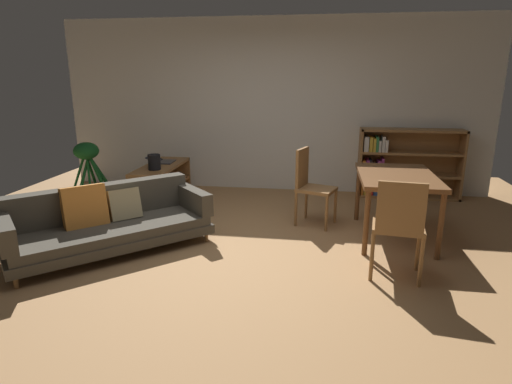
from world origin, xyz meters
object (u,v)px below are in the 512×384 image
open_laptop (162,161)px  fabric_couch (107,221)px  desk_speaker (154,162)px  potted_floor_plant (88,167)px  media_console (162,184)px  bookshelf (402,163)px  dining_chair_far (399,223)px  dining_table (397,181)px  dining_chair_near (311,183)px

open_laptop → fabric_couch: bearing=-86.9°
desk_speaker → potted_floor_plant: potted_floor_plant is taller
media_console → desk_speaker: 0.50m
media_console → bookshelf: size_ratio=0.87×
media_console → dining_chair_far: (3.01, -2.01, 0.26)m
potted_floor_plant → dining_table: size_ratio=0.71×
fabric_couch → open_laptop: bearing=93.1°
fabric_couch → potted_floor_plant: 2.06m
potted_floor_plant → dining_chair_far: size_ratio=0.93×
media_console → dining_chair_far: bearing=-33.8°
media_console → potted_floor_plant: (-1.11, -0.05, 0.24)m
dining_table → dining_chair_far: dining_chair_far is taller
dining_table → potted_floor_plant: bearing=168.4°
media_console → desk_speaker: size_ratio=6.18×
dining_chair_far → desk_speaker: bearing=150.2°
media_console → dining_chair_near: bearing=-14.9°
fabric_couch → media_console: 1.74m
dining_table → dining_chair_far: (-0.14, -1.09, -0.13)m
dining_chair_near → bookshelf: size_ratio=0.63×
fabric_couch → bookshelf: bookshelf is taller
fabric_couch → bookshelf: size_ratio=1.35×
media_console → desk_speaker: bearing=-83.8°
dining_table → bookshelf: size_ratio=0.83×
desk_speaker → dining_table: bearing=-11.2°
potted_floor_plant → dining_chair_near: size_ratio=0.92×
dining_chair_near → fabric_couch: bearing=-151.5°
desk_speaker → bookshelf: bookshelf is taller
potted_floor_plant → dining_chair_near: dining_chair_near is taller
fabric_couch → dining_table: dining_table is taller
open_laptop → desk_speaker: bearing=-80.4°
fabric_couch → dining_chair_near: size_ratio=2.14×
desk_speaker → potted_floor_plant: size_ratio=0.24×
dining_chair_far → dining_chair_near: bearing=120.1°
potted_floor_plant → fabric_couch: bearing=-55.6°
open_laptop → bookshelf: 3.65m
dining_table → dining_chair_near: size_ratio=1.31×
media_console → dining_chair_near: size_ratio=1.37×
open_laptop → dining_chair_far: 3.78m
open_laptop → desk_speaker: desk_speaker is taller
potted_floor_plant → dining_table: 4.35m
fabric_couch → dining_table: size_ratio=1.64×
desk_speaker → dining_chair_near: 2.17m
desk_speaker → dining_chair_near: (2.15, -0.28, -0.15)m
fabric_couch → bookshelf: bearing=37.4°
potted_floor_plant → dining_chair_far: dining_chair_far is taller
fabric_couch → dining_chair_near: (2.13, 1.16, 0.21)m
dining_chair_far → potted_floor_plant: bearing=154.5°
dining_table → media_console: bearing=163.7°
potted_floor_plant → dining_table: (4.25, -0.87, 0.15)m
dining_table → bookshelf: 1.88m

